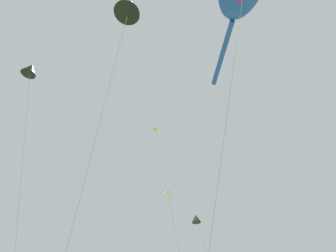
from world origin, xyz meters
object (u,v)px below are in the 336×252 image
object	(u,v)px
small_kite_bird_shape	(169,191)
small_kite_tiny_distant	(196,219)
small_kite_diamond_red	(158,141)
small_kite_stunt_black	(30,70)
small_kite_streamer_purple	(130,8)

from	to	relation	value
small_kite_bird_shape	small_kite_tiny_distant	xyz separation A→B (m)	(-5.33, -9.47, -7.72)
small_kite_diamond_red	small_kite_bird_shape	xyz separation A→B (m)	(5.80, 5.27, -1.37)
small_kite_bird_shape	small_kite_stunt_black	distance (m)	23.72
small_kite_diamond_red	small_kite_stunt_black	world-z (taller)	small_kite_diamond_red
small_kite_bird_shape	small_kite_stunt_black	xyz separation A→B (m)	(-19.34, -12.79, -5.03)
small_kite_bird_shape	small_kite_stunt_black	size ratio (longest dim) A/B	1.39
small_kite_diamond_red	small_kite_bird_shape	distance (m)	7.95
small_kite_diamond_red	small_kite_streamer_purple	bearing A→B (deg)	151.89
small_kite_tiny_distant	small_kite_diamond_red	bearing A→B (deg)	81.53
small_kite_tiny_distant	small_kite_stunt_black	bearing A→B (deg)	178.52
small_kite_bird_shape	small_kite_stunt_black	bearing A→B (deg)	-146.10
small_kite_streamer_purple	small_kite_tiny_distant	distance (m)	15.40
small_kite_stunt_black	small_kite_tiny_distant	xyz separation A→B (m)	(14.01, 3.32, -2.69)
small_kite_bird_shape	small_kite_tiny_distant	bearing A→B (deg)	-118.97
small_kite_streamer_purple	small_kite_tiny_distant	bearing A→B (deg)	143.20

